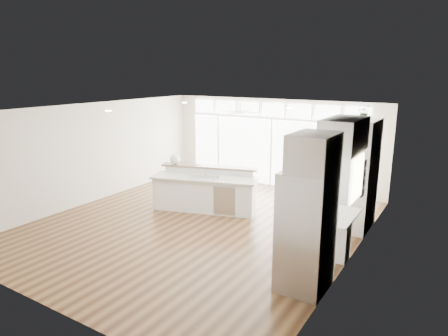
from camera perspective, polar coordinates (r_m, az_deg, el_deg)
The scene contains 24 objects.
floor at distance 9.53m, azimuth -3.61°, elevation -8.07°, with size 7.00×8.00×0.02m, color #412714.
ceiling at distance 8.89m, azimuth -3.87°, elevation 8.38°, with size 7.00×8.00×0.02m, color white.
wall_back at distance 12.51m, azimuth 6.98°, elevation 3.61°, with size 7.00×0.04×2.70m, color beige.
wall_front at distance 6.45m, azimuth -25.04°, elevation -7.31°, with size 7.00×0.04×2.70m, color beige.
wall_left at distance 11.47m, azimuth -18.13°, elevation 2.10°, with size 0.04×8.00×2.70m, color beige.
wall_right at distance 7.69m, azimuth 18.04°, elevation -3.38°, with size 0.04×8.00×2.70m, color beige.
glass_wall at distance 12.52m, azimuth 6.83°, elevation 2.22°, with size 5.80×0.06×2.08m, color white.
transom_row at distance 12.32m, azimuth 7.00°, elevation 8.29°, with size 5.90×0.06×0.40m, color white.
desk_window at distance 7.93m, azimuth 18.40°, elevation -1.40°, with size 0.04×0.85×0.85m, color white.
ceiling_fan at distance 11.53m, azimuth 2.31°, elevation 8.51°, with size 1.16×1.16×0.32m, color white.
recessed_lights at distance 9.06m, azimuth -3.13°, elevation 8.36°, with size 3.40×3.00×0.02m, color white.
oven_cabinet at distance 9.48m, azimuth 18.76°, elevation -0.90°, with size 0.64×1.20×2.50m, color white.
desk_nook at distance 8.37m, azimuth 15.59°, elevation -8.86°, with size 0.72×1.30×0.76m, color white.
upper_cabinets at distance 7.84m, azimuth 16.78°, elevation 4.53°, with size 0.64×1.30×0.64m, color white.
refrigerator at distance 6.68m, azimuth 11.65°, elevation -8.75°, with size 0.76×0.90×2.00m, color #ADAEB2.
fridge_cabinet at distance 6.29m, azimuth 12.73°, elevation 2.18°, with size 0.64×0.90×0.60m, color white.
framed_photos at distance 8.55m, azimuth 19.33°, elevation -1.44°, with size 0.06×0.22×0.80m, color black.
kitchen_island at distance 10.28m, azimuth -2.80°, elevation -3.17°, with size 2.72×1.02×1.08m, color white.
rug at distance 8.71m, azimuth 14.59°, elevation -10.57°, with size 0.94×0.68×0.01m, color #362311.
office_chair at distance 9.12m, azimuth 9.52°, elevation -5.61°, with size 0.55×0.51×1.07m, color black.
fishbowl at distance 10.79m, azimuth -7.02°, elevation 1.24°, with size 0.27×0.27×0.27m, color silver.
monitor at distance 8.19m, azimuth 15.31°, elevation -4.98°, with size 0.08×0.49×0.41m, color black.
keyboard at distance 8.30m, azimuth 14.10°, elevation -6.10°, with size 0.12×0.33×0.02m, color silver.
potted_plant at distance 9.25m, azimuth 19.40°, elevation 7.32°, with size 0.27×0.30×0.23m, color #35632A.
Camera 1 is at (5.17, -7.19, 3.52)m, focal length 32.00 mm.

